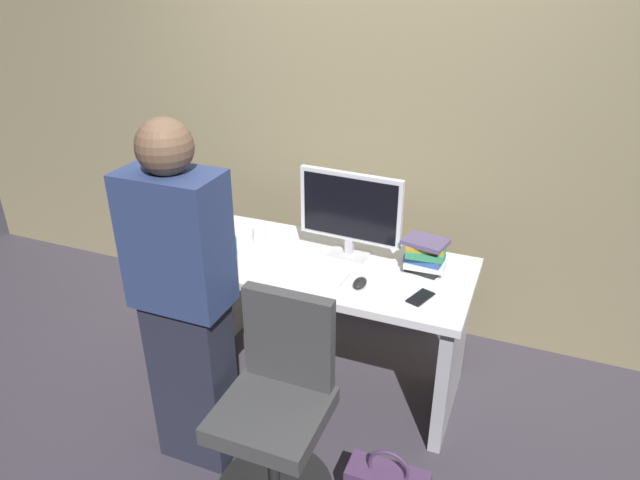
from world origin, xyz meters
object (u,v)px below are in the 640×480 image
at_px(monitor, 350,211).
at_px(office_chair, 278,412).
at_px(cell_phone, 420,297).
at_px(book_stack, 425,255).
at_px(keyboard, 305,271).
at_px(desk, 324,300).
at_px(cup_near_keyboard, 230,246).
at_px(person_at_desk, 184,304).
at_px(mouse, 360,283).
at_px(cup_by_monitor, 259,234).

bearing_deg(monitor, office_chair, -90.96).
distance_m(office_chair, cell_phone, 0.81).
distance_m(book_stack, cell_phone, 0.27).
relative_size(office_chair, cell_phone, 6.53).
bearing_deg(keyboard, desk, 74.28).
bearing_deg(cup_near_keyboard, cell_phone, -2.76).
xyz_separation_m(person_at_desk, mouse, (0.60, 0.55, -0.07)).
bearing_deg(keyboard, book_stack, 27.44).
bearing_deg(mouse, monitor, 119.06).
relative_size(monitor, keyboard, 1.26).
xyz_separation_m(person_at_desk, monitor, (0.45, 0.82, 0.17)).
bearing_deg(person_at_desk, book_stack, 43.58).
height_order(desk, office_chair, office_chair).
distance_m(keyboard, book_stack, 0.60).
distance_m(cup_by_monitor, cell_phone, 0.99).
relative_size(cup_near_keyboard, book_stack, 0.44).
relative_size(mouse, cell_phone, 0.69).
bearing_deg(mouse, person_at_desk, -137.51).
height_order(monitor, book_stack, monitor).
relative_size(mouse, cup_near_keyboard, 0.98).
relative_size(keyboard, mouse, 4.30).
height_order(keyboard, mouse, mouse).
height_order(desk, keyboard, keyboard).
xyz_separation_m(monitor, cup_by_monitor, (-0.52, -0.02, -0.22)).
bearing_deg(mouse, office_chair, -105.40).
relative_size(monitor, cell_phone, 3.76).
height_order(monitor, keyboard, monitor).
bearing_deg(keyboard, mouse, -0.01).
relative_size(mouse, book_stack, 0.43).
xyz_separation_m(desk, person_at_desk, (-0.36, -0.70, 0.32)).
bearing_deg(cup_near_keyboard, person_at_desk, -78.06).
bearing_deg(desk, cup_near_keyboard, -167.91).
xyz_separation_m(cup_near_keyboard, cup_by_monitor, (0.06, 0.20, -0.01)).
height_order(desk, book_stack, book_stack).
height_order(monitor, cup_near_keyboard, monitor).
relative_size(desk, person_at_desk, 0.92).
bearing_deg(office_chair, keyboard, 102.06).
bearing_deg(desk, book_stack, 12.15).
distance_m(person_at_desk, cell_phone, 1.05).
distance_m(office_chair, keyboard, 0.71).
xyz_separation_m(person_at_desk, book_stack, (0.85, 0.81, 0.00)).
distance_m(monitor, keyboard, 0.38).
distance_m(desk, cell_phone, 0.61).
xyz_separation_m(keyboard, cell_phone, (0.58, -0.02, -0.01)).
height_order(mouse, cup_by_monitor, cup_by_monitor).
relative_size(desk, cup_by_monitor, 18.24).
relative_size(person_at_desk, monitor, 3.03).
bearing_deg(cup_by_monitor, person_at_desk, -85.49).
bearing_deg(cup_by_monitor, desk, -12.97).
bearing_deg(cell_phone, mouse, -160.17).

